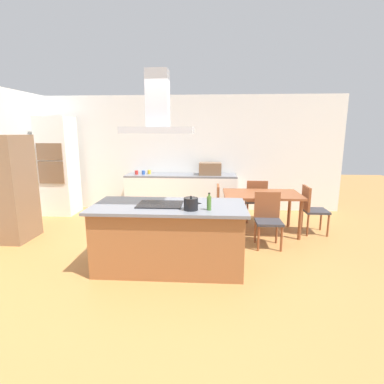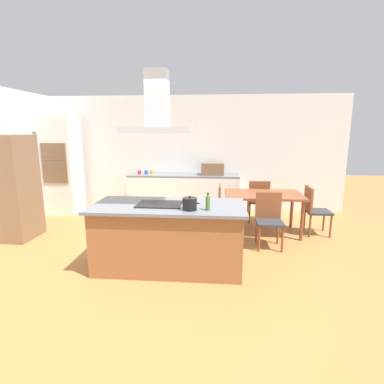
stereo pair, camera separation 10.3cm
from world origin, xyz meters
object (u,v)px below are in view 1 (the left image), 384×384
at_px(cooktop, 160,204).
at_px(chair_at_left_end, 212,205).
at_px(refrigerator, 5,189).
at_px(chair_facing_back_wall, 256,198).
at_px(wall_oven_stack, 58,166).
at_px(countertop_microwave, 210,169).
at_px(olive_oil_bottle, 209,203).
at_px(dining_table, 262,198).
at_px(tea_kettle, 191,204).
at_px(chair_at_right_end, 311,207).
at_px(coffee_mug_blue, 143,172).
at_px(coffee_mug_yellow, 149,172).
at_px(range_hood, 158,113).
at_px(coffee_mug_red, 137,172).
at_px(chair_facing_island, 268,216).

xyz_separation_m(cooktop, chair_at_left_end, (0.72, 1.59, -0.40)).
relative_size(refrigerator, chair_facing_back_wall, 2.04).
height_order(cooktop, wall_oven_stack, wall_oven_stack).
relative_size(countertop_microwave, wall_oven_stack, 0.23).
bearing_deg(chair_facing_back_wall, olive_oil_bottle, -111.25).
bearing_deg(olive_oil_bottle, wall_oven_stack, 140.06).
bearing_deg(dining_table, tea_kettle, -123.15).
bearing_deg(chair_at_right_end, tea_kettle, -139.09).
xyz_separation_m(coffee_mug_blue, chair_at_left_end, (1.59, -1.26, -0.44)).
relative_size(coffee_mug_blue, wall_oven_stack, 0.04).
xyz_separation_m(coffee_mug_yellow, chair_facing_back_wall, (2.39, -0.69, -0.44)).
height_order(coffee_mug_yellow, chair_facing_back_wall, coffee_mug_yellow).
bearing_deg(tea_kettle, coffee_mug_blue, 112.95).
height_order(wall_oven_stack, chair_facing_back_wall, wall_oven_stack).
xyz_separation_m(cooktop, refrigerator, (-2.86, 0.93, 0.00)).
distance_m(coffee_mug_blue, coffee_mug_yellow, 0.15).
bearing_deg(tea_kettle, range_hood, 150.99).
xyz_separation_m(refrigerator, chair_at_left_end, (3.57, 0.66, -0.40)).
bearing_deg(chair_at_left_end, coffee_mug_red, 144.45).
distance_m(chair_facing_island, range_hood, 2.46).
xyz_separation_m(coffee_mug_blue, wall_oven_stack, (-1.91, -0.20, 0.16)).
bearing_deg(wall_oven_stack, chair_at_left_end, -16.88).
bearing_deg(countertop_microwave, range_hood, -103.00).
relative_size(cooktop, chair_at_left_end, 0.67).
relative_size(dining_table, range_hood, 1.56).
bearing_deg(tea_kettle, chair_facing_island, 44.24).
xyz_separation_m(tea_kettle, chair_facing_back_wall, (1.19, 2.49, -0.47)).
bearing_deg(range_hood, cooktop, 0.00).
bearing_deg(countertop_microwave, dining_table, -53.27).
relative_size(chair_at_left_end, chair_facing_back_wall, 1.00).
bearing_deg(coffee_mug_blue, chair_facing_back_wall, -13.46).
bearing_deg(coffee_mug_blue, tea_kettle, -67.05).
relative_size(tea_kettle, countertop_microwave, 0.47).
bearing_deg(chair_facing_back_wall, countertop_microwave, 146.93).
xyz_separation_m(olive_oil_bottle, coffee_mug_blue, (-1.54, 3.09, -0.05)).
bearing_deg(chair_at_left_end, chair_at_right_end, 0.00).
xyz_separation_m(tea_kettle, wall_oven_stack, (-3.22, 2.89, 0.12)).
bearing_deg(dining_table, chair_facing_back_wall, 90.00).
bearing_deg(coffee_mug_red, chair_at_left_end, -35.55).
relative_size(refrigerator, dining_table, 1.30).
bearing_deg(chair_at_right_end, coffee_mug_blue, 159.70).
relative_size(chair_at_left_end, chair_at_right_end, 1.00).
distance_m(tea_kettle, coffee_mug_yellow, 3.40).
bearing_deg(cooktop, olive_oil_bottle, -19.60).
bearing_deg(cooktop, coffee_mug_blue, 107.03).
height_order(cooktop, refrigerator, refrigerator).
xyz_separation_m(tea_kettle, coffee_mug_red, (-1.47, 3.08, -0.03)).
relative_size(countertop_microwave, dining_table, 0.36).
distance_m(countertop_microwave, coffee_mug_blue, 1.54).
bearing_deg(coffee_mug_red, cooktop, -70.01).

